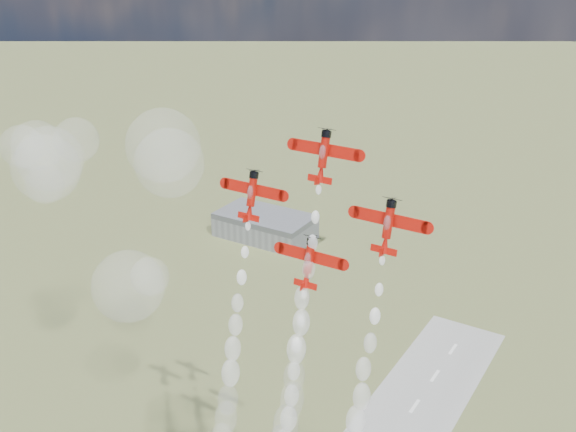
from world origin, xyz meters
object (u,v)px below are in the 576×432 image
(plane_lead, at_px, (323,155))
(plane_slot, at_px, (309,261))
(plane_left, at_px, (252,194))
(plane_right, at_px, (388,225))
(hangar, at_px, (265,226))

(plane_lead, height_order, plane_slot, plane_lead)
(plane_left, xyz_separation_m, plane_right, (28.20, 0.00, 0.00))
(plane_lead, distance_m, plane_left, 17.21)
(plane_lead, xyz_separation_m, plane_left, (-14.10, -2.39, -9.57))
(hangar, xyz_separation_m, plane_slot, (125.94, -175.75, 87.59))
(plane_right, height_order, plane_slot, plane_right)
(hangar, bearing_deg, plane_right, -51.07)
(hangar, xyz_separation_m, plane_right, (140.04, -173.35, 97.16))
(hangar, distance_m, plane_left, 228.03)
(plane_lead, bearing_deg, plane_left, -170.36)
(hangar, height_order, plane_slot, plane_slot)
(hangar, relative_size, plane_lead, 3.69)
(plane_slot, bearing_deg, hangar, 125.63)
(plane_right, bearing_deg, hangar, 128.93)
(plane_right, distance_m, plane_slot, 17.21)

